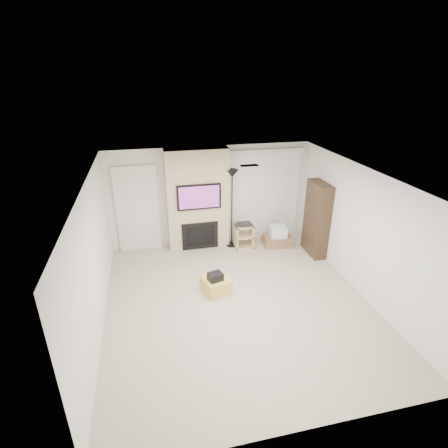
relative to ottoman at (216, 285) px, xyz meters
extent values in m
cube|color=#B2A893|center=(0.34, -0.46, -0.15)|extent=(5.00, 5.50, 0.00)
cube|color=white|center=(0.34, -0.46, 2.35)|extent=(5.00, 5.50, 0.00)
cube|color=white|center=(0.34, 2.29, 1.10)|extent=(5.00, 0.00, 2.50)
cube|color=white|center=(0.34, -3.21, 1.10)|extent=(5.00, 0.00, 2.50)
cube|color=white|center=(-2.16, -0.46, 1.10)|extent=(0.00, 5.50, 2.50)
cube|color=white|center=(2.84, -0.46, 1.10)|extent=(0.00, 5.50, 2.50)
cube|color=silver|center=(0.74, 0.34, 2.35)|extent=(0.35, 0.18, 0.01)
cube|color=#DCBB4F|center=(0.00, 0.00, 0.00)|extent=(0.61, 0.61, 0.30)
cube|color=black|center=(-0.02, -0.05, 0.23)|extent=(0.33, 0.29, 0.16)
cube|color=tan|center=(-0.01, 2.09, 1.10)|extent=(1.50, 0.40, 2.50)
cube|color=black|center=(-0.01, 1.86, 1.25)|extent=(1.05, 0.06, 0.62)
cube|color=#6E2A6B|center=(-0.01, 1.83, 1.25)|extent=(0.96, 0.00, 0.54)
cube|color=black|center=(-0.01, 1.88, 0.22)|extent=(0.90, 0.04, 0.70)
cube|color=black|center=(-0.01, 1.86, 0.22)|extent=(0.70, 0.02, 0.50)
cube|color=silver|center=(-1.46, 2.25, 0.92)|extent=(1.02, 0.08, 2.14)
cube|color=#B6B4AA|center=(-1.46, 2.26, 0.87)|extent=(0.90, 0.05, 2.05)
cylinder|color=silver|center=(-1.12, 2.21, 0.85)|extent=(0.07, 0.06, 0.07)
cube|color=silver|center=(1.74, 2.23, 2.18)|extent=(1.98, 0.10, 0.08)
cube|color=white|center=(1.74, 2.24, 0.99)|extent=(1.90, 0.03, 2.29)
cylinder|color=black|center=(0.81, 1.92, -0.13)|extent=(0.30, 0.30, 0.03)
cylinder|color=black|center=(0.81, 1.92, 0.80)|extent=(0.03, 0.03, 1.86)
cone|color=black|center=(0.81, 1.92, 1.75)|extent=(0.30, 0.30, 0.19)
cube|color=#DBBD81|center=(0.88, 1.76, 0.15)|extent=(0.04, 0.38, 0.60)
cube|color=#DBBD81|center=(1.29, 1.76, 0.15)|extent=(0.04, 0.38, 0.60)
cube|color=#DBBD81|center=(1.08, 1.76, -0.14)|extent=(0.45, 0.38, 0.03)
cube|color=#DBBD81|center=(1.08, 1.76, 0.15)|extent=(0.45, 0.38, 0.03)
cube|color=#DBBD81|center=(1.08, 1.76, 0.43)|extent=(0.45, 0.38, 0.03)
cube|color=black|center=(1.08, 1.76, 0.48)|extent=(0.35, 0.25, 0.06)
cube|color=#8A6647|center=(1.98, 1.70, -0.11)|extent=(0.82, 0.66, 0.08)
cube|color=#8A6647|center=(1.98, 1.70, -0.03)|extent=(0.78, 0.62, 0.07)
cube|color=#8A6647|center=(1.98, 1.70, 0.04)|extent=(0.74, 0.58, 0.07)
cube|color=silver|center=(1.98, 1.70, 0.22)|extent=(0.46, 0.42, 0.28)
cube|color=#2F2216|center=(2.68, 1.08, 0.75)|extent=(0.30, 0.80, 1.80)
cube|color=#2F2216|center=(2.66, 1.08, 0.30)|extent=(0.26, 0.72, 0.02)
cube|color=#2F2216|center=(2.66, 1.08, 0.75)|extent=(0.26, 0.72, 0.02)
cube|color=#2F2216|center=(2.66, 1.08, 1.20)|extent=(0.26, 0.72, 0.02)
camera|label=1|loc=(-1.17, -5.86, 4.03)|focal=28.00mm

